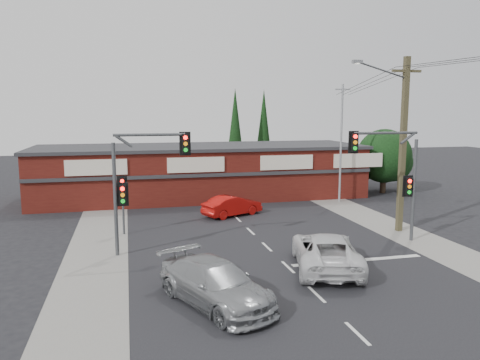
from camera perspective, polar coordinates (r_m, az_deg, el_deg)
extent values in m
plane|color=black|center=(22.98, 4.50, -9.28)|extent=(120.00, 120.00, 0.00)
cube|color=black|center=(27.59, 1.26, -6.24)|extent=(14.00, 70.00, 0.01)
cube|color=gray|center=(26.77, -16.76, -7.04)|extent=(3.00, 70.00, 0.02)
cube|color=gray|center=(30.82, 16.78, -5.03)|extent=(3.00, 70.00, 0.02)
cube|color=silver|center=(22.98, 14.13, -9.48)|extent=(6.50, 0.35, 0.01)
imported|color=silver|center=(21.40, 10.41, -8.50)|extent=(4.11, 6.26, 1.60)
imported|color=#999C9E|center=(17.32, -3.04, -12.48)|extent=(4.26, 5.88, 1.58)
imported|color=#AF0E0A|center=(31.46, -0.95, -3.14)|extent=(4.40, 3.10, 1.38)
cube|color=silver|center=(15.95, 14.11, -17.67)|extent=(0.12, 1.60, 0.01)
cube|color=silver|center=(18.65, 9.32, -13.59)|extent=(0.12, 1.60, 0.01)
cube|color=silver|center=(21.51, 5.87, -10.51)|extent=(0.12, 1.60, 0.01)
cube|color=silver|center=(24.47, 3.30, -8.13)|extent=(0.12, 1.60, 0.01)
cube|color=silver|center=(27.50, 1.31, -6.26)|extent=(0.12, 1.60, 0.01)
cube|color=silver|center=(30.58, -0.28, -4.76)|extent=(0.12, 1.60, 0.01)
cube|color=#45120D|center=(38.57, -4.75, 0.94)|extent=(26.00, 8.00, 4.00)
cube|color=#2D2D30|center=(38.36, -4.79, 4.05)|extent=(26.40, 8.40, 0.25)
cube|color=silver|center=(34.04, -17.12, 1.48)|extent=(4.20, 0.12, 1.10)
cube|color=silver|center=(34.32, -5.38, 1.86)|extent=(4.20, 0.12, 1.10)
cube|color=silver|center=(35.98, 5.73, 2.16)|extent=(4.20, 0.12, 1.10)
cube|color=silver|center=(38.38, 14.22, 2.33)|extent=(4.20, 0.12, 1.10)
cube|color=#2D2D30|center=(34.52, -3.70, 0.58)|extent=(26.00, 0.15, 0.25)
cylinder|color=#2D2116|center=(42.13, 17.03, -0.29)|extent=(0.50, 0.50, 1.80)
sphere|color=black|center=(41.86, 17.16, 2.83)|extent=(4.60, 4.60, 4.60)
sphere|color=black|center=(43.56, 18.15, 2.06)|extent=(3.40, 3.40, 3.40)
sphere|color=black|center=(42.52, 14.64, 1.79)|extent=(2.80, 2.80, 2.80)
cylinder|color=#2D2116|center=(46.37, -0.58, 0.96)|extent=(0.24, 0.24, 2.00)
cone|color=black|center=(46.01, -0.59, 6.53)|extent=(1.80, 1.80, 7.50)
cylinder|color=#2D2116|center=(49.17, 2.87, 1.38)|extent=(0.24, 0.24, 2.00)
cone|color=black|center=(48.84, 2.91, 6.62)|extent=(1.80, 1.80, 7.50)
cylinder|color=#47494C|center=(23.19, -14.96, -2.37)|extent=(0.18, 0.18, 5.50)
cylinder|color=#47494C|center=(22.85, -10.97, 5.44)|extent=(3.40, 0.14, 0.14)
cylinder|color=#47494C|center=(22.84, -13.94, 4.59)|extent=(0.82, 0.14, 0.63)
cube|color=black|center=(23.02, -6.70, 4.43)|extent=(0.32, 0.22, 0.95)
cube|color=black|center=(23.09, -6.72, 4.44)|extent=(0.55, 0.04, 1.15)
cylinder|color=#FF0C07|center=(22.87, -6.67, 5.16)|extent=(0.20, 0.06, 0.20)
cylinder|color=orange|center=(22.89, -6.66, 4.41)|extent=(0.20, 0.06, 0.20)
cylinder|color=#0CE526|center=(22.91, -6.64, 3.66)|extent=(0.20, 0.06, 0.20)
cube|color=black|center=(23.14, -14.11, -1.73)|extent=(0.32, 0.22, 0.95)
cube|color=black|center=(23.21, -14.11, -1.70)|extent=(0.55, 0.04, 1.15)
cylinder|color=#FF0C07|center=(22.96, -14.14, -1.05)|extent=(0.20, 0.06, 0.20)
cylinder|color=orange|center=(23.01, -14.12, -1.79)|extent=(0.20, 0.06, 0.20)
cylinder|color=#0CE526|center=(23.07, -14.09, -2.52)|extent=(0.20, 0.06, 0.20)
cylinder|color=#47494C|center=(26.72, 20.41, -1.23)|extent=(0.18, 0.18, 5.50)
cylinder|color=#47494C|center=(25.44, 17.39, 5.49)|extent=(3.60, 0.14, 0.14)
cylinder|color=#47494C|center=(26.13, 19.74, 4.79)|extent=(0.82, 0.14, 0.63)
cube|color=black|center=(24.59, 13.73, 4.50)|extent=(0.32, 0.22, 0.95)
cube|color=black|center=(24.65, 13.66, 4.51)|extent=(0.55, 0.04, 1.15)
cylinder|color=#FF0C07|center=(24.46, 13.90, 5.17)|extent=(0.20, 0.06, 0.20)
cylinder|color=orange|center=(24.48, 13.87, 4.47)|extent=(0.20, 0.06, 0.20)
cylinder|color=#0CE526|center=(24.50, 13.85, 3.77)|extent=(0.20, 0.06, 0.20)
cube|color=black|center=(26.49, 19.81, -0.73)|extent=(0.32, 0.22, 0.95)
cube|color=black|center=(26.55, 19.73, -0.70)|extent=(0.55, 0.04, 1.15)
cylinder|color=#FF0C07|center=(26.34, 20.00, -0.13)|extent=(0.20, 0.06, 0.20)
cylinder|color=orange|center=(26.38, 19.97, -0.77)|extent=(0.20, 0.06, 0.20)
cylinder|color=#0CE526|center=(26.43, 19.94, -1.41)|extent=(0.20, 0.06, 0.20)
cylinder|color=#47494C|center=(27.35, -14.06, -3.40)|extent=(0.12, 0.12, 3.00)
cube|color=black|center=(27.12, -14.15, -0.71)|extent=(0.32, 0.22, 0.95)
cube|color=black|center=(27.19, -14.15, -0.69)|extent=(0.55, 0.04, 1.15)
cylinder|color=#FF0C07|center=(26.95, -14.18, -0.12)|extent=(0.20, 0.06, 0.20)
cylinder|color=orange|center=(26.99, -14.15, -0.75)|extent=(0.20, 0.06, 0.20)
cylinder|color=#0CE526|center=(27.04, -14.13, -1.38)|extent=(0.20, 0.06, 0.20)
cube|color=#4C442A|center=(28.40, 19.23, 3.94)|extent=(0.30, 0.30, 10.00)
cube|color=#4C442A|center=(28.42, 19.65, 12.41)|extent=(1.80, 0.14, 0.14)
cylinder|color=#47494C|center=(27.46, 16.96, 12.69)|extent=(3.23, 0.39, 0.89)
cube|color=slate|center=(26.60, 14.10, 13.82)|extent=(0.55, 0.25, 0.18)
cylinder|color=silver|center=(26.59, 14.10, 13.60)|extent=(0.28, 0.28, 0.05)
cylinder|color=gray|center=(36.52, 12.21, 4.31)|extent=(0.16, 0.16, 9.00)
cube|color=gray|center=(36.48, 12.41, 10.74)|extent=(1.20, 0.10, 0.10)
cylinder|color=black|center=(32.10, 14.61, 11.38)|extent=(0.73, 9.01, 1.22)
cylinder|color=black|center=(32.38, 15.56, 11.32)|extent=(0.52, 9.00, 1.22)
cylinder|color=black|center=(32.67, 16.49, 11.25)|extent=(0.31, 9.00, 1.22)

